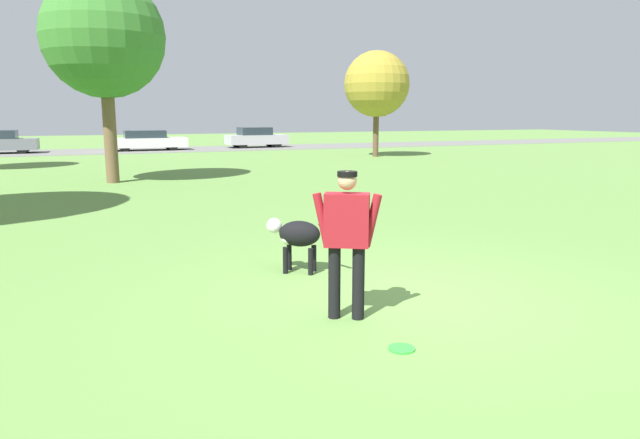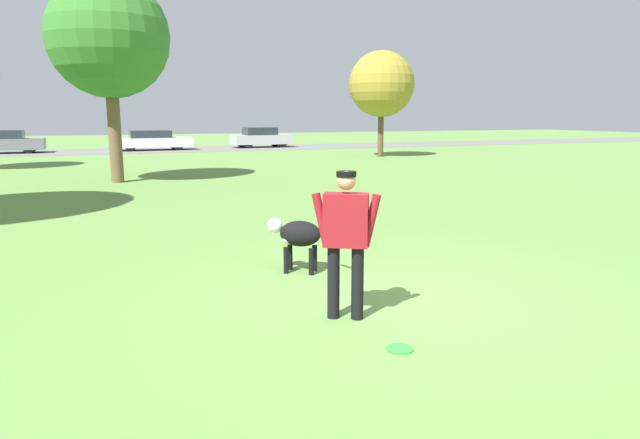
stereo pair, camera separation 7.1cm
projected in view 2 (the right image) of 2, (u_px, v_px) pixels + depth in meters
name	position (u px, v px, depth m)	size (l,w,h in m)	color
ground_plane	(408.00, 299.00, 6.68)	(120.00, 120.00, 0.00)	#608C42
far_road_strip	(143.00, 150.00, 34.52)	(120.00, 6.00, 0.01)	slate
person	(346.00, 233.00, 5.88)	(0.66, 0.44, 1.56)	black
dog	(297.00, 235.00, 7.73)	(0.88, 0.68, 0.74)	black
frisbee	(400.00, 349.00, 5.23)	(0.24, 0.24, 0.02)	#33D838
tree_far_right	(382.00, 84.00, 28.74)	(3.31, 3.31, 5.31)	brown
tree_mid_center	(109.00, 38.00, 17.39)	(3.69, 3.69, 6.31)	brown
parked_car_grey	(6.00, 142.00, 31.73)	(3.93, 1.82, 1.29)	slate
parked_car_white	(152.00, 140.00, 34.46)	(4.57, 1.81, 1.21)	white
parked_car_silver	(261.00, 138.00, 37.56)	(3.93, 1.81, 1.32)	#B7B7BC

